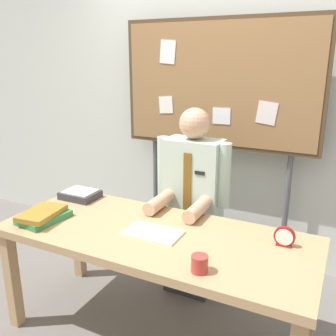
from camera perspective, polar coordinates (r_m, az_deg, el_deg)
ground_plane at (r=2.62m, az=-1.87°, el=-24.10°), size 12.00×12.00×0.00m
back_wall at (r=3.17m, az=8.91°, el=9.92°), size 6.40×0.08×2.70m
desk at (r=2.26m, az=-2.03°, el=-11.69°), size 1.87×0.77×0.72m
person at (r=2.72m, az=3.76°, el=-6.42°), size 0.55×0.56×1.39m
bulletin_board at (r=2.97m, az=7.79°, el=12.06°), size 1.59×0.09×2.01m
book_stack at (r=2.48m, az=-18.69°, el=-6.96°), size 0.23×0.33×0.07m
open_notebook at (r=2.20m, az=-2.30°, el=-9.93°), size 0.33×0.19×0.01m
desk_clock at (r=2.14m, az=17.48°, el=-10.14°), size 0.11×0.04×0.11m
coffee_mug at (r=1.84m, az=4.89°, el=-14.48°), size 0.08×0.08×0.09m
paper_tray at (r=2.79m, az=-13.37°, el=-3.98°), size 0.26×0.20×0.06m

